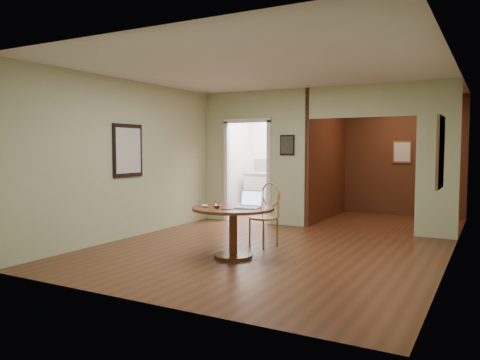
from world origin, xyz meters
The scene contains 11 objects.
floor centered at (0.00, 0.00, 0.00)m, with size 5.00×5.00×0.00m, color #482814.
room_shell centered at (-0.47, 3.10, 1.29)m, with size 5.20×7.50×5.00m.
dining_table centered at (-0.19, -0.40, 0.53)m, with size 1.15×1.15×0.72m.
chair centered at (-0.11, 0.51, 0.56)m, with size 0.54×0.54×1.00m.
open_laptop centered at (0.04, -0.35, 0.78)m, with size 0.35×0.31×0.24m.
closed_laptop centered at (-0.07, -0.19, 0.73)m, with size 0.30×0.19×0.02m, color #B7B7BC.
mouse centered at (-0.53, -0.62, 0.74)m, with size 0.11×0.06×0.04m, color white.
wine_glass centered at (-0.31, -0.65, 0.77)m, with size 0.10×0.10×0.11m, color white, non-canonical shape.
pen centered at (-0.14, -0.68, 0.72)m, with size 0.01×0.01×0.16m, color #0C0D5A.
kitchen_cabinet centered at (-1.35, 4.20, 0.47)m, with size 2.06×0.60×0.94m.
grocery_bag centered at (-0.91, 4.20, 1.10)m, with size 0.31×0.27×0.31m, color #CAAD94.
Camera 1 is at (3.02, -6.06, 1.55)m, focal length 35.00 mm.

